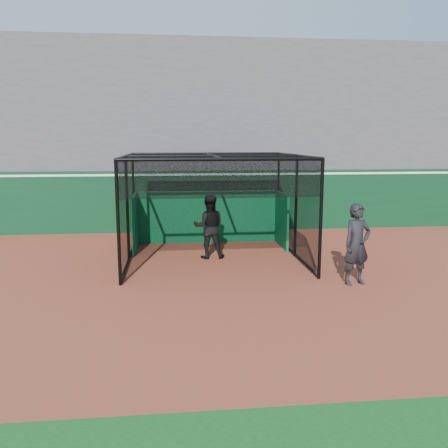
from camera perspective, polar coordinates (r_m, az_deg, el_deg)
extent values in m
plane|color=brown|center=(11.70, 0.87, -8.48)|extent=(120.00, 120.00, 0.00)
cube|color=#093319|center=(19.72, -2.18, 2.84)|extent=(50.00, 0.45, 2.50)
cube|color=white|center=(19.61, -2.20, 6.03)|extent=(50.00, 0.50, 0.08)
cube|color=#4C4C4F|center=(23.43, -2.91, 10.41)|extent=(50.00, 7.85, 7.75)
cube|color=#4C4C4F|center=(27.25, -3.45, 19.80)|extent=(50.00, 0.30, 1.20)
cube|color=#08532B|center=(17.39, -1.99, 0.87)|extent=(5.19, 0.10, 1.90)
cylinder|color=black|center=(12.88, -12.27, -6.46)|extent=(0.08, 0.22, 0.22)
cylinder|color=black|center=(13.39, 11.09, -5.78)|extent=(0.08, 0.22, 0.22)
cylinder|color=black|center=(17.48, -10.68, -2.05)|extent=(0.08, 0.22, 0.22)
cylinder|color=black|center=(17.86, 6.58, -1.69)|extent=(0.08, 0.22, 0.22)
imported|color=black|center=(15.04, -1.81, -0.31)|extent=(1.03, 0.82, 2.04)
imported|color=black|center=(12.74, 15.70, -2.38)|extent=(0.88, 0.69, 2.12)
cylinder|color=#593819|center=(12.82, 14.47, -4.59)|extent=(0.15, 0.37, 0.98)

